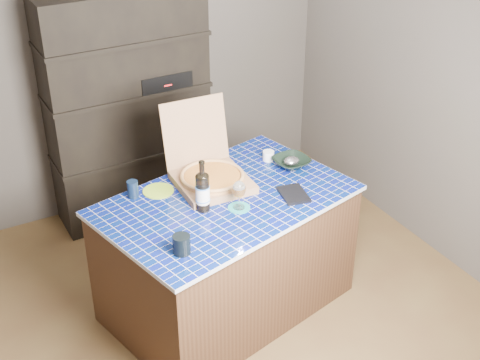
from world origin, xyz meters
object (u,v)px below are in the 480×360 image
bowl (291,162)px  mead_bottle (203,191)px  pizza_box (210,174)px  dvd_case (293,194)px  kitchen_island (227,253)px  wine_glass (239,190)px

bowl → mead_bottle: bearing=-165.4°
pizza_box → dvd_case: pizza_box is taller
kitchen_island → bowl: bowl is taller
wine_glass → kitchen_island: bearing=97.0°
kitchen_island → wine_glass: wine_glass is taller
kitchen_island → pizza_box: (-0.00, 0.21, 0.48)m
wine_glass → bowl: (0.55, 0.28, -0.10)m
pizza_box → mead_bottle: (-0.18, -0.25, 0.06)m
mead_bottle → wine_glass: mead_bottle is taller
pizza_box → wine_glass: 0.35m
wine_glass → pizza_box: bearing=93.0°
kitchen_island → bowl: size_ratio=7.25×
kitchen_island → dvd_case: 0.59m
kitchen_island → dvd_case: bearing=-37.4°
kitchen_island → bowl: bearing=1.4°
bowl → dvd_case: bearing=-120.6°
wine_glass → dvd_case: wine_glass is taller
kitchen_island → mead_bottle: size_ratio=5.19×
mead_bottle → dvd_case: bearing=-12.6°
kitchen_island → wine_glass: 0.56m
pizza_box → dvd_case: size_ratio=2.56×
mead_bottle → bowl: 0.78m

